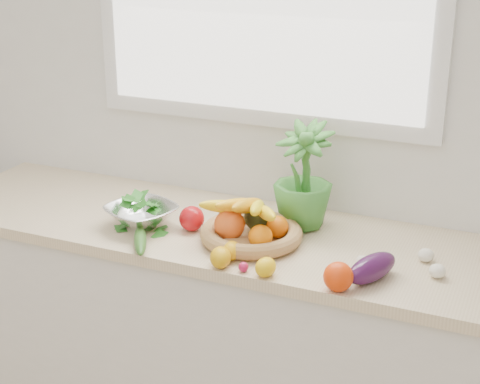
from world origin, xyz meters
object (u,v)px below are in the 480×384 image
at_px(potted_herb, 303,175).
at_px(eggplant, 372,268).
at_px(apple, 192,219).
at_px(fruit_basket, 250,228).
at_px(cucumber, 140,240).
at_px(colander_with_spinach, 141,210).

bearing_deg(potted_herb, eggplant, -42.63).
xyz_separation_m(apple, potted_herb, (0.34, 0.18, 0.15)).
bearing_deg(apple, fruit_basket, -1.55).
xyz_separation_m(apple, eggplant, (0.66, -0.12, -0.00)).
height_order(cucumber, colander_with_spinach, colander_with_spinach).
relative_size(cucumber, fruit_basket, 0.62).
xyz_separation_m(potted_herb, colander_with_spinach, (-0.51, -0.22, -0.13)).
height_order(apple, eggplant, apple).
bearing_deg(potted_herb, apple, -151.92).
bearing_deg(fruit_basket, apple, 178.45).
bearing_deg(fruit_basket, colander_with_spinach, -175.51).
xyz_separation_m(apple, cucumber, (-0.10, -0.18, -0.02)).
xyz_separation_m(eggplant, fruit_basket, (-0.44, 0.11, 0.01)).
bearing_deg(apple, potted_herb, 28.08).
relative_size(eggplant, fruit_basket, 0.57).
relative_size(eggplant, cucumber, 0.92).
bearing_deg(colander_with_spinach, potted_herb, 22.88).
relative_size(fruit_basket, colander_with_spinach, 1.20).
height_order(potted_herb, colander_with_spinach, potted_herb).
bearing_deg(eggplant, colander_with_spinach, 174.65).
bearing_deg(cucumber, colander_with_spinach, 119.04).
height_order(cucumber, fruit_basket, fruit_basket).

